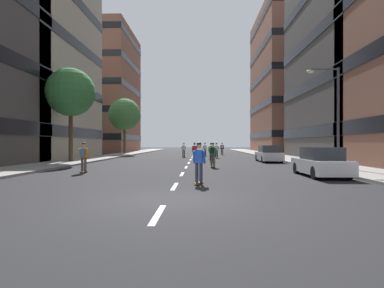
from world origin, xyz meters
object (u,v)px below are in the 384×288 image
(skater_1, at_px, (211,151))
(skater_8, at_px, (213,153))
(skater_3, at_px, (199,161))
(skater_4, at_px, (222,148))
(parked_car_near, at_px, (321,163))
(skater_2, at_px, (195,150))
(skater_7, at_px, (84,155))
(street_tree_mid, at_px, (71,93))
(streetlamp_right, at_px, (333,106))
(street_tree_near, at_px, (124,114))
(skater_0, at_px, (216,149))
(parked_car_mid, at_px, (269,154))
(skater_6, at_px, (205,149))
(skater_5, at_px, (184,149))

(skater_1, relative_size, skater_8, 1.00)
(skater_3, distance_m, skater_4, 32.87)
(parked_car_near, distance_m, skater_2, 17.16)
(skater_7, distance_m, skater_8, 8.81)
(skater_4, relative_size, skater_8, 1.00)
(street_tree_mid, xyz_separation_m, streetlamp_right, (19.98, -6.68, -2.02))
(skater_3, bearing_deg, skater_1, 86.31)
(street_tree_near, xyz_separation_m, skater_8, (12.26, -24.66, -4.98))
(skater_0, distance_m, skater_4, 9.52)
(streetlamp_right, xyz_separation_m, skater_8, (-7.72, 1.68, -3.12))
(parked_car_near, xyz_separation_m, streetlamp_right, (2.35, 4.27, 3.44))
(parked_car_mid, height_order, street_tree_near, street_tree_near)
(skater_6, bearing_deg, street_tree_near, 157.26)
(parked_car_near, distance_m, skater_0, 20.46)
(skater_4, xyz_separation_m, skater_5, (-5.15, -7.60, -0.03))
(streetlamp_right, height_order, skater_1, streetlamp_right)
(skater_7, bearing_deg, skater_1, 56.36)
(skater_2, bearing_deg, skater_5, 103.30)
(parked_car_near, distance_m, skater_1, 14.16)
(skater_4, bearing_deg, street_tree_near, 175.32)
(parked_car_near, bearing_deg, parked_car_mid, 90.00)
(skater_5, bearing_deg, skater_0, -25.44)
(streetlamp_right, relative_size, skater_4, 3.65)
(skater_2, bearing_deg, skater_8, -81.41)
(skater_3, relative_size, skater_4, 1.00)
(parked_car_mid, relative_size, skater_7, 2.47)
(skater_6, bearing_deg, skater_5, -124.74)
(skater_2, xyz_separation_m, skater_3, (0.55, -19.03, 0.00))
(skater_5, bearing_deg, skater_7, -103.02)
(skater_2, bearing_deg, parked_car_mid, -24.37)
(skater_1, xyz_separation_m, skater_3, (-1.06, -16.46, -0.03))
(parked_car_mid, height_order, skater_4, skater_4)
(parked_car_near, bearing_deg, skater_6, 102.51)
(skater_4, distance_m, skater_7, 29.59)
(street_tree_near, distance_m, skater_3, 36.10)
(street_tree_near, distance_m, skater_8, 27.98)
(streetlamp_right, bearing_deg, skater_1, 130.47)
(street_tree_near, relative_size, skater_6, 4.63)
(parked_car_near, bearing_deg, skater_3, -152.30)
(parked_car_near, distance_m, skater_7, 13.08)
(skater_1, height_order, skater_6, same)
(street_tree_mid, height_order, skater_3, street_tree_mid)
(skater_4, bearing_deg, parked_car_mid, -79.42)
(skater_1, distance_m, skater_5, 9.18)
(skater_0, xyz_separation_m, skater_8, (-0.95, -14.03, 0.03))
(street_tree_near, xyz_separation_m, skater_6, (11.96, -5.01, -5.01))
(skater_7, xyz_separation_m, skater_8, (7.62, 4.43, 0.00))
(skater_0, height_order, skater_2, same)
(skater_0, xyz_separation_m, skater_2, (-2.43, -4.25, 0.00))
(street_tree_near, height_order, skater_3, street_tree_near)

